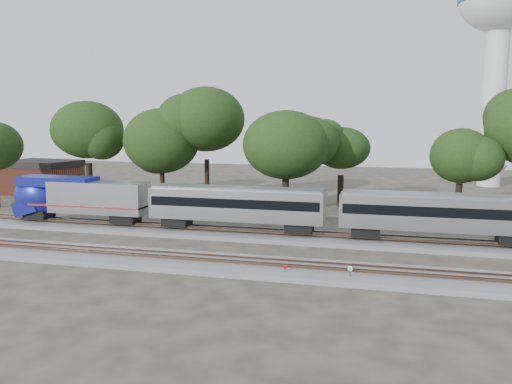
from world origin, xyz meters
TOP-DOWN VIEW (x-y plane):
  - ground at (0.00, 0.00)m, footprint 160.00×160.00m
  - track_far at (0.00, 6.00)m, footprint 160.00×5.00m
  - track_near at (0.00, -4.00)m, footprint 160.00×5.00m
  - train at (15.73, 6.00)m, footprint 86.26×2.97m
  - switch_stand_red at (4.45, -5.26)m, footprint 0.28×0.05m
  - switch_stand_white at (8.90, -5.21)m, footprint 0.34×0.17m
  - switch_lever at (6.80, -5.99)m, footprint 0.52×0.34m
  - water_tower at (28.20, 50.64)m, footprint 12.77×12.77m
  - brick_building at (-37.95, 25.22)m, footprint 10.97×8.30m
  - tree_1 at (-26.88, 20.37)m, footprint 9.71×9.71m
  - tree_2 at (-16.04, 19.60)m, footprint 8.38×8.38m
  - tree_3 at (-10.71, 21.47)m, footprint 11.10×11.10m
  - tree_4 at (0.16, 17.72)m, footprint 8.17×8.17m
  - tree_5 at (5.92, 24.56)m, footprint 7.50×7.50m
  - tree_6 at (19.43, 21.61)m, footprint 6.97×6.97m

SIDE VIEW (x-z plane):
  - ground at x=0.00m, z-range 0.00..0.00m
  - switch_lever at x=6.80m, z-range 0.00..0.30m
  - track_far at x=0.00m, z-range -0.16..0.57m
  - track_near at x=0.00m, z-range -0.16..0.57m
  - switch_stand_red at x=4.45m, z-range 0.12..1.01m
  - switch_stand_white at x=8.90m, z-range 0.15..1.26m
  - brick_building at x=-37.95m, z-range 0.02..4.94m
  - train at x=15.73m, z-range 0.90..5.28m
  - tree_6 at x=19.43m, z-range 1.92..11.75m
  - tree_5 at x=5.92m, z-range 2.07..12.64m
  - tree_4 at x=0.16m, z-range 2.26..13.78m
  - tree_2 at x=-16.04m, z-range 2.32..14.13m
  - tree_1 at x=-26.88m, z-range 2.70..16.38m
  - tree_3 at x=-10.71m, z-range 3.09..18.74m
  - water_tower at x=28.20m, z-range 8.51..43.86m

